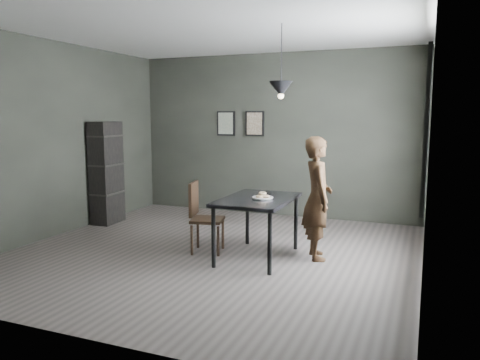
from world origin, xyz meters
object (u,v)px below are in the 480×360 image
at_px(woman, 317,198).
at_px(shelf_unit, 107,173).
at_px(cafe_table, 257,204).
at_px(wood_chair, 201,212).
at_px(white_plate, 263,198).
at_px(pendant_lamp, 281,89).

bearing_deg(woman, shelf_unit, 56.43).
xyz_separation_m(cafe_table, wood_chair, (-0.76, -0.02, -0.16)).
relative_size(wood_chair, shelf_unit, 0.55).
height_order(white_plate, pendant_lamp, pendant_lamp).
distance_m(cafe_table, wood_chair, 0.77).
xyz_separation_m(woman, shelf_unit, (-3.59, 0.61, 0.08)).
bearing_deg(pendant_lamp, shelf_unit, 166.08).
bearing_deg(shelf_unit, pendant_lamp, -18.17).
bearing_deg(white_plate, pendant_lamp, 36.22).
xyz_separation_m(white_plate, shelf_unit, (-2.99, 0.91, 0.07)).
bearing_deg(wood_chair, pendant_lamp, -7.14).
bearing_deg(woman, cafe_table, 88.20).
bearing_deg(cafe_table, wood_chair, -178.38).
bearing_deg(pendant_lamp, wood_chair, -173.12).
bearing_deg(white_plate, wood_chair, 179.52).
xyz_separation_m(cafe_table, white_plate, (0.07, -0.03, 0.08)).
bearing_deg(white_plate, woman, 26.76).
bearing_deg(pendant_lamp, cafe_table, -158.20).
distance_m(wood_chair, pendant_lamp, 1.84).
bearing_deg(wood_chair, white_plate, -14.50).
height_order(wood_chair, shelf_unit, shelf_unit).
relative_size(woman, shelf_unit, 0.91).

